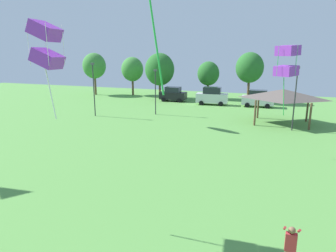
{
  "coord_description": "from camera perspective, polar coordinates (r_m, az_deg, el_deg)",
  "views": [
    {
      "loc": [
        6.03,
        3.33,
        7.11
      ],
      "look_at": [
        1.94,
        14.16,
        4.32
      ],
      "focal_mm": 32.0,
      "sensor_mm": 36.0,
      "label": 1
    }
  ],
  "objects": [
    {
      "name": "parked_car_third_from_left",
      "position": [
        42.97,
        16.75,
        5.01
      ],
      "size": [
        4.29,
        2.14,
        2.32
      ],
      "rotation": [
        0.0,
        0.0,
        0.04
      ],
      "color": "silver",
      "rests_on": "ground"
    },
    {
      "name": "light_post_2",
      "position": [
        35.71,
        -2.42,
        7.07
      ],
      "size": [
        0.36,
        0.2,
        5.37
      ],
      "color": "#2D2D33",
      "rests_on": "ground"
    },
    {
      "name": "treeline_tree_2",
      "position": [
        49.2,
        -1.59,
        10.72
      ],
      "size": [
        4.72,
        4.72,
        7.28
      ],
      "color": "brown",
      "rests_on": "ground"
    },
    {
      "name": "park_pavilion",
      "position": [
        33.15,
        21.14,
        5.67
      ],
      "size": [
        6.59,
        5.0,
        3.6
      ],
      "color": "brown",
      "rests_on": "ground"
    },
    {
      "name": "treeline_tree_0",
      "position": [
        55.01,
        -13.87,
        11.05
      ],
      "size": [
        4.03,
        4.03,
        7.3
      ],
      "color": "brown",
      "rests_on": "ground"
    },
    {
      "name": "treeline_tree_4",
      "position": [
        46.56,
        15.29,
        10.66
      ],
      "size": [
        4.06,
        4.06,
        7.38
      ],
      "color": "brown",
      "rests_on": "ground"
    },
    {
      "name": "treeline_tree_3",
      "position": [
        49.16,
        7.69,
        9.85
      ],
      "size": [
        3.49,
        3.49,
        5.97
      ],
      "color": "brown",
      "rests_on": "ground"
    },
    {
      "name": "person_standing_near_foreground",
      "position": [
        11.28,
        22.27,
        -20.46
      ],
      "size": [
        0.52,
        0.5,
        1.75
      ],
      "rotation": [
        0.0,
        0.0,
        0.56
      ],
      "color": "brown",
      "rests_on": "ground"
    },
    {
      "name": "treeline_tree_1",
      "position": [
        53.46,
        -6.81,
        10.67
      ],
      "size": [
        3.81,
        3.81,
        6.61
      ],
      "color": "brown",
      "rests_on": "ground"
    },
    {
      "name": "parked_car_leftmost",
      "position": [
        46.15,
        0.97,
        6.08
      ],
      "size": [
        4.08,
        2.07,
        2.21
      ],
      "rotation": [
        0.0,
        0.0,
        0.03
      ],
      "color": "black",
      "rests_on": "ground"
    },
    {
      "name": "light_post_1",
      "position": [
        30.36,
        23.08,
        5.48
      ],
      "size": [
        0.36,
        0.2,
        6.02
      ],
      "color": "#2D2D33",
      "rests_on": "ground"
    },
    {
      "name": "light_post_0",
      "position": [
        35.8,
        -13.98,
        7.34
      ],
      "size": [
        0.36,
        0.2,
        6.15
      ],
      "color": "#2D2D33",
      "rests_on": "ground"
    },
    {
      "name": "parked_car_second_from_left",
      "position": [
        43.4,
        8.37,
        5.64
      ],
      "size": [
        4.55,
        2.21,
        2.52
      ],
      "rotation": [
        0.0,
        0.0,
        0.09
      ],
      "color": "silver",
      "rests_on": "ground"
    },
    {
      "name": "kite_flying_0",
      "position": [
        22.15,
        21.72,
        11.46
      ],
      "size": [
        1.7,
        1.71,
        4.82
      ],
      "color": "purple"
    },
    {
      "name": "kite_flying_1",
      "position": [
        13.33,
        -22.17,
        14.09
      ],
      "size": [
        1.2,
        1.08,
        4.0
      ],
      "color": "purple"
    }
  ]
}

